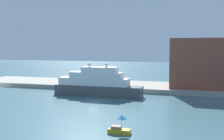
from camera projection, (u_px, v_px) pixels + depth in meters
name	position (u px, v px, depth m)	size (l,w,h in m)	color
ground	(93.00, 102.00, 71.46)	(400.00, 400.00, 0.00)	#3D6670
quay_dock	(120.00, 86.00, 96.06)	(110.00, 19.83, 1.45)	gray
large_yacht	(97.00, 84.00, 80.16)	(26.01, 4.80, 11.02)	#4C4C51
small_motorboat	(120.00, 126.00, 44.76)	(3.67, 1.83, 3.14)	#B7991E
harbor_building	(206.00, 63.00, 86.19)	(21.14, 13.81, 15.43)	brown
parked_car	(65.00, 81.00, 98.60)	(4.12, 1.66, 1.49)	silver
person_figure	(71.00, 81.00, 95.99)	(0.36, 0.36, 1.67)	#4C4C4C
mooring_bollard	(108.00, 86.00, 88.64)	(0.55, 0.55, 0.69)	black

